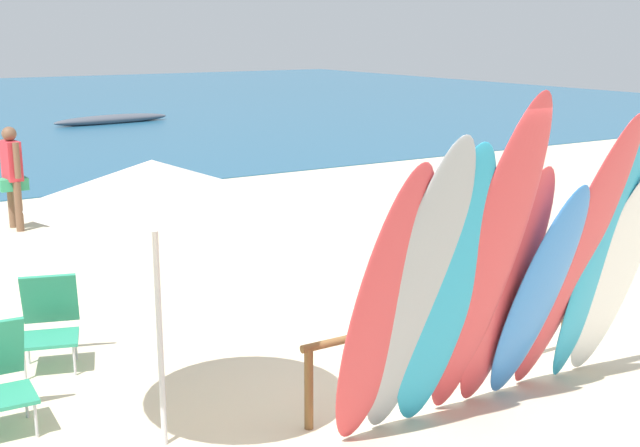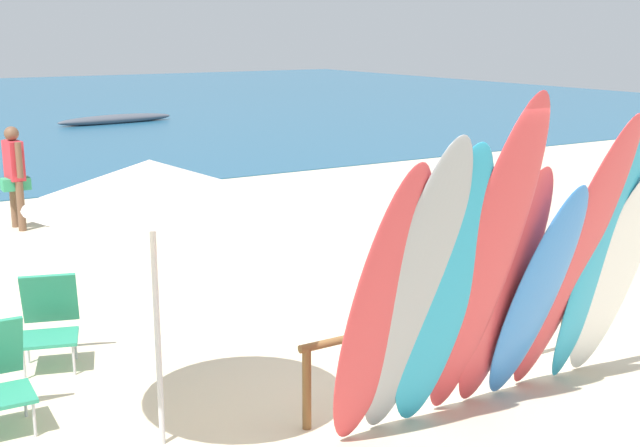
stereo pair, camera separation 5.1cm
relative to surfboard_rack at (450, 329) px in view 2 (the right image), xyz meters
name	(u,v)px [view 2 (the right image)]	position (x,y,z in m)	size (l,w,h in m)	color
ground	(45,166)	(0.00, 14.00, -0.54)	(60.00, 60.00, 0.00)	beige
surfboard_rack	(450,329)	(0.00, 0.00, 0.00)	(2.93, 0.07, 0.69)	brown
surfboard_red_0	(380,312)	(-1.21, -0.66, 0.56)	(0.57, 0.07, 2.31)	#D13D42
surfboard_grey_1	(415,295)	(-0.93, -0.69, 0.64)	(0.57, 0.08, 2.50)	#999EA3
surfboard_teal_2	(441,294)	(-0.68, -0.67, 0.61)	(0.57, 0.07, 2.41)	#289EC6
surfboard_red_3	(484,267)	(-0.33, -0.74, 0.78)	(0.54, 0.08, 2.79)	#D13D42
surfboard_red_4	(504,291)	(0.02, -0.59, 0.49)	(0.58, 0.06, 2.15)	#D13D42
surfboard_blue_5	(536,296)	(0.30, -0.65, 0.42)	(0.54, 0.08, 2.03)	#337AD1
surfboard_red_6	(573,260)	(0.64, -0.70, 0.67)	(0.57, 0.07, 2.58)	#D13D42
surfboard_teal_7	(606,239)	(1.00, -0.71, 0.80)	(0.46, 0.07, 2.79)	#289EC6
surfboard_white_8	(613,276)	(1.24, -0.62, 0.42)	(0.54, 0.06, 2.02)	white
beachgoer_strolling	(478,215)	(2.21, 2.12, 0.31)	(0.53, 0.31, 1.48)	beige
beachgoer_near_rack	(15,170)	(-1.84, 7.98, 0.37)	(0.41, 0.60, 1.58)	brown
beach_chair_blue	(49,318)	(-2.74, 2.37, -0.11)	(0.68, 0.80, 0.82)	#B7B7BC
beach_umbrella	(150,182)	(-2.44, 0.35, 1.43)	(1.72, 1.72, 2.13)	silver
distant_boat	(116,119)	(4.10, 21.52, -0.40)	(3.96, 1.06, 0.31)	#4C515B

